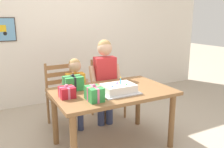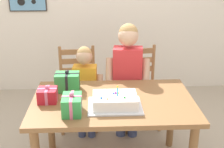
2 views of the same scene
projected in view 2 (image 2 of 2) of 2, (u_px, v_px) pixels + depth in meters
The scene contains 10 objects.
back_wall at pixel (106, 1), 4.25m from camera, with size 6.40×0.11×2.60m.
dining_table at pixel (113, 110), 2.66m from camera, with size 1.39×0.89×0.72m.
birthday_cake at pixel (115, 101), 2.50m from camera, with size 0.44×0.34×0.19m.
gift_box_red_large at pixel (72, 105), 2.38m from camera, with size 0.15×0.22×0.18m.
gift_box_beside_cake at pixel (67, 82), 2.79m from camera, with size 0.22×0.17×0.20m.
gift_box_corner_small at pixel (48, 95), 2.58m from camera, with size 0.16×0.16×0.15m.
chair_left at pixel (78, 88), 3.51m from camera, with size 0.45×0.45×0.92m.
chair_right at pixel (140, 86), 3.54m from camera, with size 0.46×0.46×0.92m.
child_older at pixel (128, 71), 3.16m from camera, with size 0.48×0.28×1.27m.
child_younger at pixel (85, 84), 3.19m from camera, with size 0.38×0.22×1.04m.
Camera 2 is at (-0.12, -2.37, 1.88)m, focal length 48.95 mm.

